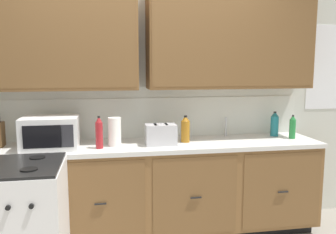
% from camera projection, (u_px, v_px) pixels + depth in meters
% --- Properties ---
extents(wall_unit, '(4.52, 0.40, 2.46)m').
position_uv_depth(wall_unit, '(142.00, 63.00, 3.43)').
color(wall_unit, silver).
rests_on(wall_unit, ground_plane).
extents(counter_run, '(3.35, 0.64, 0.92)m').
position_uv_depth(counter_run, '(145.00, 190.00, 3.41)').
color(counter_run, black).
rests_on(counter_run, ground_plane).
extents(stove_range, '(0.76, 0.68, 0.95)m').
position_uv_depth(stove_range, '(11.00, 228.00, 2.61)').
color(stove_range, white).
rests_on(stove_range, ground_plane).
extents(microwave, '(0.48, 0.37, 0.28)m').
position_uv_depth(microwave, '(50.00, 133.00, 3.14)').
color(microwave, white).
rests_on(microwave, counter_run).
extents(toaster, '(0.28, 0.18, 0.19)m').
position_uv_depth(toaster, '(161.00, 134.00, 3.29)').
color(toaster, '#B7B7BC').
rests_on(toaster, counter_run).
extents(sink_faucet, '(0.02, 0.02, 0.20)m').
position_uv_depth(sink_faucet, '(226.00, 127.00, 3.69)').
color(sink_faucet, '#B2B5BA').
rests_on(sink_faucet, counter_run).
extents(paper_towel_roll, '(0.12, 0.12, 0.26)m').
position_uv_depth(paper_towel_roll, '(115.00, 132.00, 3.24)').
color(paper_towel_roll, white).
rests_on(paper_towel_roll, counter_run).
extents(bottle_green, '(0.06, 0.06, 0.24)m').
position_uv_depth(bottle_green, '(292.00, 127.00, 3.57)').
color(bottle_green, '#237A38').
rests_on(bottle_green, counter_run).
extents(bottle_amber, '(0.08, 0.08, 0.25)m').
position_uv_depth(bottle_amber, '(185.00, 129.00, 3.40)').
color(bottle_amber, '#9E6619').
rests_on(bottle_amber, counter_run).
extents(bottle_teal, '(0.08, 0.08, 0.25)m').
position_uv_depth(bottle_teal, '(275.00, 124.00, 3.70)').
color(bottle_teal, '#1E707A').
rests_on(bottle_teal, counter_run).
extents(bottle_red, '(0.06, 0.06, 0.29)m').
position_uv_depth(bottle_red, '(99.00, 133.00, 3.14)').
color(bottle_red, maroon).
rests_on(bottle_red, counter_run).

